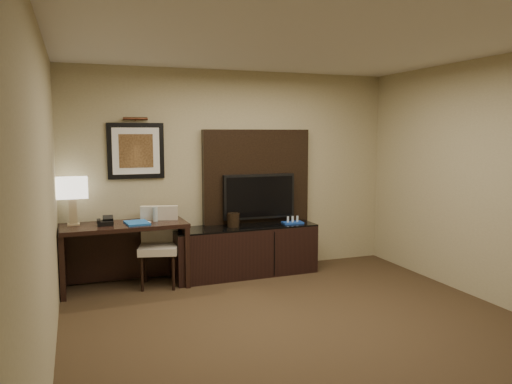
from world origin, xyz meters
name	(u,v)px	position (x,y,z in m)	size (l,w,h in m)	color
floor	(317,339)	(0.00, 0.00, -0.01)	(4.50, 5.00, 0.01)	#342517
ceiling	(321,36)	(0.00, 0.00, 2.70)	(4.50, 5.00, 0.01)	silver
wall_back	(234,172)	(0.00, 2.50, 1.35)	(4.50, 0.01, 2.70)	tan
wall_left	(45,205)	(-2.25, 0.00, 1.35)	(0.01, 5.00, 2.70)	tan
wall_right	(512,184)	(2.25, 0.00, 1.35)	(0.01, 5.00, 2.70)	tan
desk	(125,256)	(-1.50, 2.15, 0.40)	(1.48, 0.63, 0.79)	black
credenza	(245,250)	(0.04, 2.18, 0.33)	(1.90, 0.53, 0.66)	black
tv_wall_panel	(256,177)	(0.30, 2.44, 1.27)	(1.50, 0.12, 1.30)	black
tv	(259,196)	(0.30, 2.34, 1.02)	(1.00, 0.08, 0.60)	black
artwork	(136,151)	(-1.30, 2.48, 1.65)	(0.70, 0.04, 0.70)	black
picture_light	(135,119)	(-1.30, 2.44, 2.05)	(0.04, 0.04, 0.30)	#422315
desk_chair	(159,248)	(-1.11, 2.07, 0.48)	(0.46, 0.53, 0.96)	beige
table_lamp	(73,203)	(-2.07, 2.27, 1.06)	(0.33, 0.19, 0.53)	tan
desk_phone	(106,221)	(-1.71, 2.12, 0.84)	(0.18, 0.16, 0.09)	black
blue_folder	(137,223)	(-1.35, 2.09, 0.80)	(0.26, 0.35, 0.02)	#174E9A
book	(136,216)	(-1.37, 2.09, 0.89)	(0.15, 0.02, 0.20)	tan
water_bottle	(155,214)	(-1.12, 2.19, 0.88)	(0.06, 0.06, 0.18)	#A8B9BE
ice_bucket	(233,220)	(-0.11, 2.19, 0.75)	(0.16, 0.16, 0.18)	black
minibar_tray	(293,220)	(0.72, 2.15, 0.71)	(0.27, 0.16, 0.10)	#1942A8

